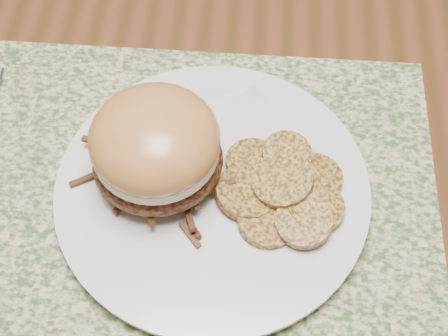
{
  "coord_description": "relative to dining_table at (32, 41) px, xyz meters",
  "views": [
    {
      "loc": [
        0.28,
        -0.52,
        1.24
      ],
      "look_at": [
        0.26,
        -0.24,
        0.79
      ],
      "focal_mm": 50.0,
      "sensor_mm": 36.0,
      "label": 1
    }
  ],
  "objects": [
    {
      "name": "ground",
      "position": [
        0.0,
        0.0,
        -0.67
      ],
      "size": [
        3.5,
        3.5,
        0.0
      ],
      "primitive_type": "plane",
      "color": "brown",
      "rests_on": "ground"
    },
    {
      "name": "dinner_plate",
      "position": [
        0.25,
        -0.25,
        0.09
      ],
      "size": [
        0.26,
        0.26,
        0.02
      ],
      "primitive_type": "cylinder",
      "color": "silver",
      "rests_on": "placemat"
    },
    {
      "name": "roasted_potatoes",
      "position": [
        0.31,
        -0.25,
        0.11
      ],
      "size": [
        0.12,
        0.13,
        0.03
      ],
      "color": "#A37730",
      "rests_on": "dinner_plate"
    },
    {
      "name": "placemat",
      "position": [
        0.22,
        -0.24,
        0.08
      ],
      "size": [
        0.45,
        0.33,
        0.0
      ],
      "primitive_type": "cube",
      "color": "#37572C",
      "rests_on": "dining_table"
    },
    {
      "name": "pork_sandwich",
      "position": [
        0.2,
        -0.24,
        0.14
      ],
      "size": [
        0.14,
        0.13,
        0.09
      ],
      "rotation": [
        0.0,
        0.0,
        0.25
      ],
      "color": "black",
      "rests_on": "dinner_plate"
    },
    {
      "name": "dining_table",
      "position": [
        0.0,
        0.0,
        0.0
      ],
      "size": [
        1.5,
        0.9,
        0.75
      ],
      "color": "brown",
      "rests_on": "ground"
    }
  ]
}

